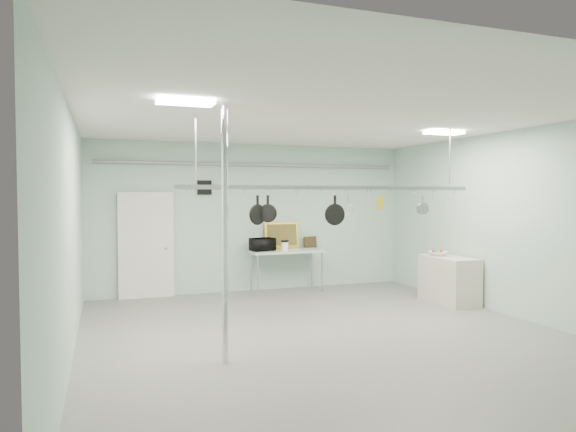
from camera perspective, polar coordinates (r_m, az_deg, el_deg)
name	(u,v)px	position (r m, az deg, el deg)	size (l,w,h in m)	color
floor	(330,337)	(7.76, 4.69, -13.28)	(8.00, 8.00, 0.00)	gray
ceiling	(331,119)	(7.56, 4.77, 10.72)	(7.00, 8.00, 0.02)	silver
back_wall	(255,218)	(11.24, -3.74, -0.17)	(7.00, 0.02, 3.20)	#A5C6B9
right_wall	(519,224)	(9.48, 24.29, -0.82)	(0.02, 8.00, 3.20)	#A5C6B9
door	(146,246)	(10.82, -15.47, -3.26)	(1.10, 0.10, 2.20)	silver
wall_vent	(204,188)	(10.96, -9.27, 3.14)	(0.30, 0.04, 0.30)	black
conduit_pipe	(256,165)	(11.16, -3.63, 5.72)	(0.07, 0.07, 6.60)	gray
chrome_pole	(225,235)	(6.38, -7.02, -2.06)	(0.08, 0.08, 3.20)	silver
prep_table	(286,253)	(11.11, -0.19, -4.16)	(1.60, 0.70, 0.91)	#A9C7B3
side_cabinet	(449,280)	(10.44, 17.44, -6.80)	(0.60, 1.20, 0.90)	beige
pot_rack	(334,186)	(7.83, 5.17, 3.37)	(4.80, 0.06, 1.00)	#B7B7BC
light_panel_left	(186,102)	(6.16, -11.32, 12.33)	(0.65, 0.30, 0.05)	white
light_panel_right	(444,133)	(9.29, 16.94, 8.86)	(0.65, 0.30, 0.05)	white
microwave	(263,244)	(10.94, -2.85, -3.17)	(0.49, 0.33, 0.27)	black
coffee_canister	(285,246)	(10.90, -0.36, -3.41)	(0.15, 0.15, 0.19)	white
painting_large	(282,236)	(11.36, -0.71, -2.18)	(0.78, 0.05, 0.58)	gold
painting_small	(310,242)	(11.61, 2.49, -2.90)	(0.30, 0.04, 0.25)	#312411
fruit_bowl	(438,253)	(10.51, 16.30, -4.02)	(0.35, 0.35, 0.09)	white
skillet_left	(258,209)	(7.40, -3.41, 0.74)	(0.30, 0.06, 0.41)	black
skillet_mid	(268,208)	(7.45, -2.26, 0.88)	(0.26, 0.06, 0.37)	black
skillet_right	(335,210)	(7.84, 5.23, 0.70)	(0.33, 0.06, 0.44)	black
whisk	(348,205)	(7.93, 6.66, 1.22)	(0.17, 0.17, 0.30)	silver
grater	(380,203)	(8.20, 10.20, 1.44)	(0.10, 0.02, 0.24)	yellow
saucepan	(423,205)	(8.62, 14.72, 1.16)	(0.19, 0.10, 0.33)	#A2A2A6
fruit_cluster	(438,251)	(10.50, 16.30, -3.80)	(0.24, 0.24, 0.09)	#B61510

